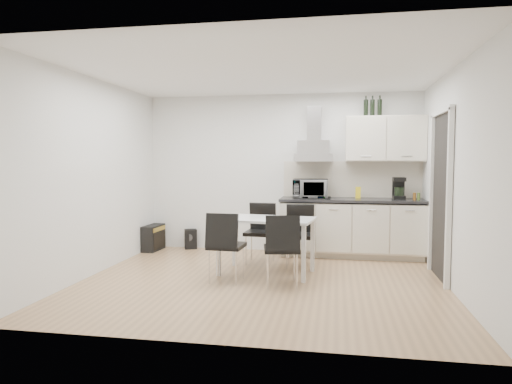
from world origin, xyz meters
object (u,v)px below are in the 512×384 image
at_px(chair_far_left, 260,234).
at_px(dining_table, 267,225).
at_px(chair_far_right, 300,236).
at_px(chair_near_left, 227,247).
at_px(chair_near_right, 282,250).
at_px(guitar_amp, 153,238).
at_px(kitchenette, 354,204).
at_px(floor_speaker, 191,239).

bearing_deg(chair_far_left, dining_table, 110.76).
bearing_deg(dining_table, chair_far_right, 55.38).
bearing_deg(chair_far_right, dining_table, 45.80).
distance_m(chair_near_left, chair_near_right, 0.71).
bearing_deg(guitar_amp, chair_far_right, -14.56).
bearing_deg(chair_far_right, chair_near_left, 45.80).
height_order(dining_table, guitar_amp, dining_table).
bearing_deg(dining_table, kitchenette, 55.59).
relative_size(chair_far_left, chair_near_right, 1.00).
bearing_deg(chair_near_right, floor_speaker, 121.22).
bearing_deg(kitchenette, chair_far_right, -131.79).
height_order(chair_far_right, chair_near_left, same).
bearing_deg(floor_speaker, chair_far_right, -51.00).
bearing_deg(chair_far_left, guitar_amp, -15.19).
xyz_separation_m(chair_far_left, chair_far_right, (0.59, -0.14, 0.00)).
distance_m(kitchenette, chair_far_left, 1.60).
relative_size(chair_far_right, guitar_amp, 1.68).
bearing_deg(floor_speaker, chair_near_left, -83.50).
bearing_deg(chair_near_right, kitchenette, 53.46).
distance_m(kitchenette, dining_table, 1.78).
height_order(kitchenette, chair_near_left, kitchenette).
bearing_deg(chair_far_left, floor_speaker, -30.09).
bearing_deg(chair_near_right, chair_far_right, 71.71).
bearing_deg(chair_far_left, chair_near_left, 80.31).
relative_size(chair_far_right, floor_speaker, 2.64).
height_order(dining_table, floor_speaker, dining_table).
distance_m(guitar_amp, floor_speaker, 0.63).
relative_size(kitchenette, guitar_amp, 4.82).
bearing_deg(floor_speaker, chair_far_left, -56.39).
xyz_separation_m(kitchenette, chair_far_right, (-0.78, -0.87, -0.39)).
xyz_separation_m(kitchenette, chair_near_right, (-0.91, -1.87, -0.39)).
bearing_deg(guitar_amp, chair_far_left, -15.71).
xyz_separation_m(kitchenette, chair_far_left, (-1.37, -0.73, -0.39)).
bearing_deg(kitchenette, chair_near_left, -131.95).
bearing_deg(kitchenette, floor_speaker, 176.54).
bearing_deg(chair_near_left, chair_near_right, -2.82).
distance_m(dining_table, floor_speaker, 2.20).
bearing_deg(floor_speaker, guitar_amp, -179.61).
bearing_deg(chair_far_left, chair_near_right, 114.99).
relative_size(chair_near_right, floor_speaker, 2.64).
xyz_separation_m(dining_table, floor_speaker, (-1.55, 1.48, -0.49)).
height_order(chair_far_left, chair_far_right, same).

